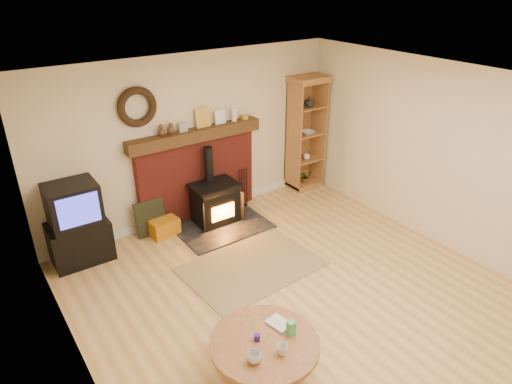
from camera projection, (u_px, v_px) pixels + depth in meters
ground at (305, 301)px, 5.59m from camera, size 5.50×5.50×0.00m
room_shell at (305, 170)px, 4.90m from camera, size 5.02×5.52×2.61m
chimney_breast at (197, 170)px, 7.20m from camera, size 2.20×0.22×1.78m
wood_stove at (216, 205)px, 7.16m from camera, size 1.40×1.00×1.23m
area_rug at (252, 266)px, 6.23m from camera, size 1.86×1.33×0.01m
tv_unit at (77, 225)px, 6.16m from camera, size 0.79×0.57×1.15m
curio_cabinet at (305, 134)px, 8.11m from camera, size 0.65×0.47×2.04m
firelog_box at (165, 228)px, 6.92m from camera, size 0.44×0.30×0.26m
leaning_painting at (151, 218)px, 6.89m from camera, size 0.46×0.12×0.55m
fire_tools at (243, 198)px, 7.74m from camera, size 0.19×0.16×0.70m
coffee_table at (265, 348)px, 4.40m from camera, size 1.07×1.07×0.61m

